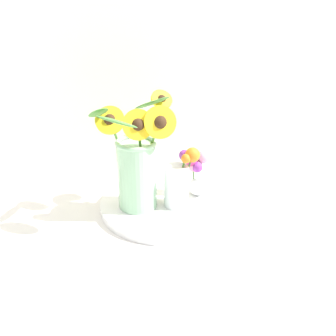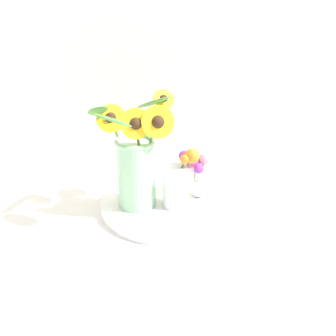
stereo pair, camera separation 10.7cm
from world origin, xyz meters
TOP-DOWN VIEW (x-y plane):
  - ground_plane at (0.00, 0.00)m, footprint 6.00×6.00m
  - serving_tray at (0.02, 0.11)m, footprint 0.41×0.41m
  - mason_jar_sunflowers at (-0.07, 0.10)m, footprint 0.25×0.25m
  - vase_small_center at (0.04, 0.08)m, footprint 0.10×0.07m
  - vase_bulb_right at (0.11, 0.13)m, footprint 0.08×0.07m

SIDE VIEW (x-z plane):
  - ground_plane at x=0.00m, z-range 0.00..0.00m
  - serving_tray at x=0.02m, z-range 0.00..0.02m
  - vase_bulb_right at x=0.11m, z-range 0.02..0.16m
  - vase_small_center at x=0.04m, z-range 0.01..0.19m
  - mason_jar_sunflowers at x=-0.07m, z-range 0.00..0.32m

